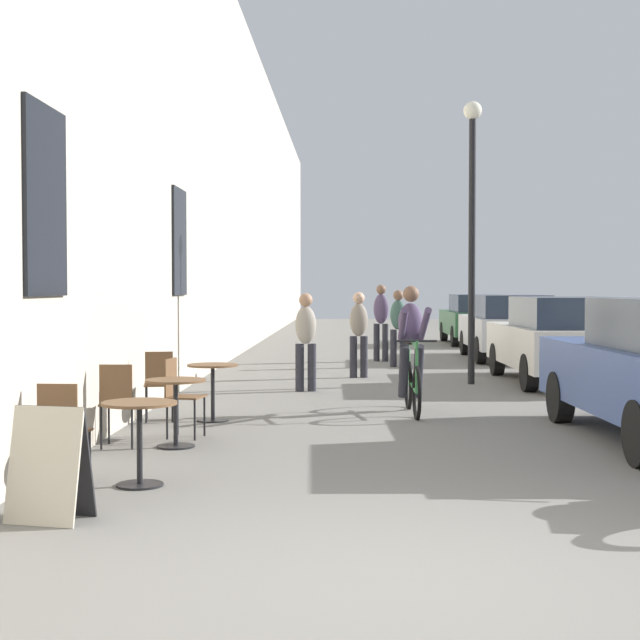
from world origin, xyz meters
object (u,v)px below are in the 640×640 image
pedestrian_mid (359,330)px  cafe_table_near (139,425)px  cyclist_on_bicycle (412,353)px  cafe_table_far (213,380)px  pedestrian_far (398,324)px  cafe_chair_near_toward_street (62,426)px  parked_car_second (559,339)px  cafe_table_mid (176,398)px  pedestrian_furthest (381,318)px  cafe_chair_far_toward_street (159,381)px  sandwich_board_sign (50,463)px  pedestrian_near (306,336)px  cafe_chair_mid_toward_street (118,399)px  parked_car_third (508,326)px  cafe_chair_mid_toward_wall (179,392)px  parked_car_fourth (476,318)px  street_lamp (472,205)px

pedestrian_mid → cafe_table_near: bearing=-101.6°
cyclist_on_bicycle → cafe_table_far: bearing=-160.7°
cafe_table_far → pedestrian_far: (2.77, 8.08, 0.39)m
cafe_chair_near_toward_street → cafe_table_far: 3.99m
pedestrian_mid → parked_car_second: pedestrian_mid is taller
cafe_table_mid → pedestrian_furthest: bearing=77.4°
cafe_chair_far_toward_street → cafe_table_far: bearing=6.4°
cafe_table_near → cafe_table_far: (0.07, 3.85, 0.00)m
pedestrian_far → sandwich_board_sign: bearing=-103.8°
cafe_chair_near_toward_street → pedestrian_furthest: pedestrian_furthest is taller
pedestrian_far → parked_car_second: 4.27m
cafe_table_mid → cyclist_on_bicycle: size_ratio=0.41×
pedestrian_near → cafe_table_near: bearing=-98.5°
pedestrian_furthest → parked_car_second: bearing=-58.5°
cafe_chair_mid_toward_street → pedestrian_far: bearing=71.0°
cafe_chair_near_toward_street → pedestrian_furthest: (3.17, 13.47, 0.47)m
sandwich_board_sign → parked_car_third: size_ratio=0.20×
cafe_chair_near_toward_street → cafe_chair_mid_toward_wall: same height
cafe_chair_far_toward_street → pedestrian_mid: size_ratio=0.56×
cafe_chair_near_toward_street → parked_car_third: parked_car_third is taller
cafe_chair_mid_toward_street → cafe_chair_far_toward_street: bearing=88.8°
cafe_table_mid → cafe_chair_mid_toward_street: cafe_chair_mid_toward_street is taller
cafe_table_mid → pedestrian_near: bearing=78.0°
pedestrian_near → pedestrian_mid: pedestrian_mid is taller
pedestrian_near → parked_car_second: size_ratio=0.37×
pedestrian_furthest → parked_car_third: 3.02m
pedestrian_furthest → parked_car_second: size_ratio=0.40×
cafe_table_mid → pedestrian_furthest: (2.57, 11.47, 0.46)m
pedestrian_mid → parked_car_third: (3.51, 4.39, -0.12)m
cafe_chair_near_toward_street → cafe_chair_mid_toward_street: same height
cafe_table_near → parked_car_third: (5.49, 13.96, 0.26)m
cafe_chair_near_toward_street → cafe_table_far: size_ratio=1.24×
cafe_chair_near_toward_street → sandwich_board_sign: size_ratio=1.07×
parked_car_third → cafe_chair_mid_toward_street: bearing=-116.8°
pedestrian_far → pedestrian_furthest: bearing=102.1°
cafe_chair_near_toward_street → cafe_table_mid: 2.09m
cyclist_on_bicycle → cafe_chair_mid_toward_wall: bearing=-141.5°
parked_car_fourth → street_lamp: bearing=-98.2°
cafe_table_mid → cafe_chair_mid_toward_wall: (-0.07, 0.64, -0.00)m
cafe_table_far → street_lamp: (3.86, 4.62, 2.59)m
cafe_chair_mid_toward_street → cafe_table_far: cafe_chair_mid_toward_street is taller
cafe_chair_near_toward_street → sandwich_board_sign: cafe_chair_near_toward_street is taller
sandwich_board_sign → pedestrian_far: 13.52m
cafe_chair_far_toward_street → pedestrian_near: pedestrian_near is taller
cafe_table_near → parked_car_second: size_ratio=0.17×
parked_car_third → street_lamp: bearing=-105.9°
parked_car_third → cafe_chair_near_toward_street: bearing=-113.6°
cafe_table_near → sandwich_board_sign: size_ratio=0.86×
cafe_table_near → cafe_chair_far_toward_street: 3.82m
pedestrian_mid → pedestrian_furthest: size_ratio=0.92×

